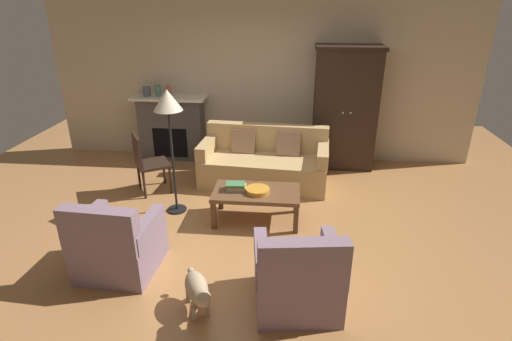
{
  "coord_description": "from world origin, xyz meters",
  "views": [
    {
      "loc": [
        0.57,
        -4.31,
        2.69
      ],
      "look_at": [
        0.1,
        0.59,
        0.55
      ],
      "focal_mm": 28.24,
      "sensor_mm": 36.0,
      "label": 1
    }
  ],
  "objects_px": {
    "book_stack": "(236,187)",
    "armchair_near_right": "(298,278)",
    "fireplace": "(172,127)",
    "fruit_bowl": "(258,190)",
    "armchair_near_left": "(117,245)",
    "couch": "(264,163)",
    "floor_lamp": "(168,108)",
    "mantel_vase_slate": "(147,91)",
    "coffee_table": "(256,195)",
    "dog": "(197,290)",
    "armoire": "(345,109)",
    "mantel_vase_terracotta": "(169,91)",
    "side_chair_wooden": "(146,160)",
    "mantel_vase_jade": "(158,91)"
  },
  "relations": [
    {
      "from": "book_stack",
      "to": "armchair_near_right",
      "type": "distance_m",
      "value": 1.74
    },
    {
      "from": "fireplace",
      "to": "fruit_bowl",
      "type": "bearing_deg",
      "value": -50.93
    },
    {
      "from": "fruit_bowl",
      "to": "armchair_near_left",
      "type": "bearing_deg",
      "value": -139.84
    },
    {
      "from": "couch",
      "to": "floor_lamp",
      "type": "bearing_deg",
      "value": -137.78
    },
    {
      "from": "book_stack",
      "to": "mantel_vase_slate",
      "type": "relative_size",
      "value": 1.61
    },
    {
      "from": "coffee_table",
      "to": "armchair_near_right",
      "type": "distance_m",
      "value": 1.63
    },
    {
      "from": "fruit_bowl",
      "to": "floor_lamp",
      "type": "distance_m",
      "value": 1.51
    },
    {
      "from": "dog",
      "to": "armoire",
      "type": "bearing_deg",
      "value": 65.98
    },
    {
      "from": "mantel_vase_slate",
      "to": "mantel_vase_terracotta",
      "type": "bearing_deg",
      "value": 0.0
    },
    {
      "from": "fruit_bowl",
      "to": "book_stack",
      "type": "xyz_separation_m",
      "value": [
        -0.28,
        0.04,
        0.02
      ]
    },
    {
      "from": "coffee_table",
      "to": "mantel_vase_terracotta",
      "type": "distance_m",
      "value": 2.78
    },
    {
      "from": "armchair_near_right",
      "to": "side_chair_wooden",
      "type": "distance_m",
      "value": 3.12
    },
    {
      "from": "couch",
      "to": "armchair_near_left",
      "type": "relative_size",
      "value": 2.24
    },
    {
      "from": "fireplace",
      "to": "book_stack",
      "type": "height_order",
      "value": "fireplace"
    },
    {
      "from": "mantel_vase_slate",
      "to": "side_chair_wooden",
      "type": "bearing_deg",
      "value": -73.74
    },
    {
      "from": "fireplace",
      "to": "coffee_table",
      "type": "relative_size",
      "value": 1.15
    },
    {
      "from": "side_chair_wooden",
      "to": "floor_lamp",
      "type": "relative_size",
      "value": 0.54
    },
    {
      "from": "coffee_table",
      "to": "floor_lamp",
      "type": "xyz_separation_m",
      "value": [
        -1.1,
        0.15,
        1.07
      ]
    },
    {
      "from": "armoire",
      "to": "coffee_table",
      "type": "relative_size",
      "value": 1.81
    },
    {
      "from": "fireplace",
      "to": "armoire",
      "type": "distance_m",
      "value": 2.98
    },
    {
      "from": "armoire",
      "to": "fruit_bowl",
      "type": "xyz_separation_m",
      "value": [
        -1.24,
        -2.02,
        -0.55
      ]
    },
    {
      "from": "mantel_vase_slate",
      "to": "floor_lamp",
      "type": "bearing_deg",
      "value": -63.04
    },
    {
      "from": "mantel_vase_terracotta",
      "to": "armchair_near_left",
      "type": "bearing_deg",
      "value": -83.92
    },
    {
      "from": "book_stack",
      "to": "armchair_near_left",
      "type": "distance_m",
      "value": 1.62
    },
    {
      "from": "floor_lamp",
      "to": "mantel_vase_terracotta",
      "type": "bearing_deg",
      "value": 107.11
    },
    {
      "from": "armoire",
      "to": "dog",
      "type": "bearing_deg",
      "value": -114.02
    },
    {
      "from": "armoire",
      "to": "floor_lamp",
      "type": "relative_size",
      "value": 1.2
    },
    {
      "from": "floor_lamp",
      "to": "armchair_near_right",
      "type": "bearing_deg",
      "value": -46.04
    },
    {
      "from": "fruit_bowl",
      "to": "armchair_near_right",
      "type": "height_order",
      "value": "armchair_near_right"
    },
    {
      "from": "armchair_near_right",
      "to": "dog",
      "type": "relative_size",
      "value": 1.68
    },
    {
      "from": "mantel_vase_slate",
      "to": "side_chair_wooden",
      "type": "height_order",
      "value": "mantel_vase_slate"
    },
    {
      "from": "side_chair_wooden",
      "to": "coffee_table",
      "type": "bearing_deg",
      "value": -21.87
    },
    {
      "from": "fireplace",
      "to": "floor_lamp",
      "type": "xyz_separation_m",
      "value": [
        0.58,
        -1.91,
        0.86
      ]
    },
    {
      "from": "mantel_vase_terracotta",
      "to": "dog",
      "type": "relative_size",
      "value": 0.33
    },
    {
      "from": "couch",
      "to": "armchair_near_right",
      "type": "relative_size",
      "value": 2.24
    },
    {
      "from": "fruit_bowl",
      "to": "armchair_near_left",
      "type": "height_order",
      "value": "armchair_near_left"
    },
    {
      "from": "armoire",
      "to": "mantel_vase_slate",
      "type": "height_order",
      "value": "armoire"
    },
    {
      "from": "fruit_bowl",
      "to": "armchair_near_right",
      "type": "xyz_separation_m",
      "value": [
        0.51,
        -1.5,
        -0.13
      ]
    },
    {
      "from": "armchair_near_left",
      "to": "floor_lamp",
      "type": "bearing_deg",
      "value": 79.92
    },
    {
      "from": "coffee_table",
      "to": "book_stack",
      "type": "distance_m",
      "value": 0.28
    },
    {
      "from": "fruit_bowl",
      "to": "floor_lamp",
      "type": "xyz_separation_m",
      "value": [
        -1.12,
        0.19,
        0.98
      ]
    },
    {
      "from": "mantel_vase_jade",
      "to": "side_chair_wooden",
      "type": "bearing_deg",
      "value": -81.68
    },
    {
      "from": "armchair_near_right",
      "to": "dog",
      "type": "bearing_deg",
      "value": -169.85
    },
    {
      "from": "armoire",
      "to": "armchair_near_left",
      "type": "distance_m",
      "value": 4.16
    },
    {
      "from": "couch",
      "to": "fruit_bowl",
      "type": "xyz_separation_m",
      "value": [
        0.01,
        -1.2,
        0.13
      ]
    },
    {
      "from": "fruit_bowl",
      "to": "side_chair_wooden",
      "type": "distance_m",
      "value": 1.83
    },
    {
      "from": "fireplace",
      "to": "mantel_vase_jade",
      "type": "bearing_deg",
      "value": -174.31
    },
    {
      "from": "fireplace",
      "to": "mantel_vase_slate",
      "type": "relative_size",
      "value": 7.74
    },
    {
      "from": "side_chair_wooden",
      "to": "fruit_bowl",
      "type": "bearing_deg",
      "value": -22.76
    },
    {
      "from": "book_stack",
      "to": "dog",
      "type": "xyz_separation_m",
      "value": [
        -0.12,
        -1.7,
        -0.22
      ]
    }
  ]
}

